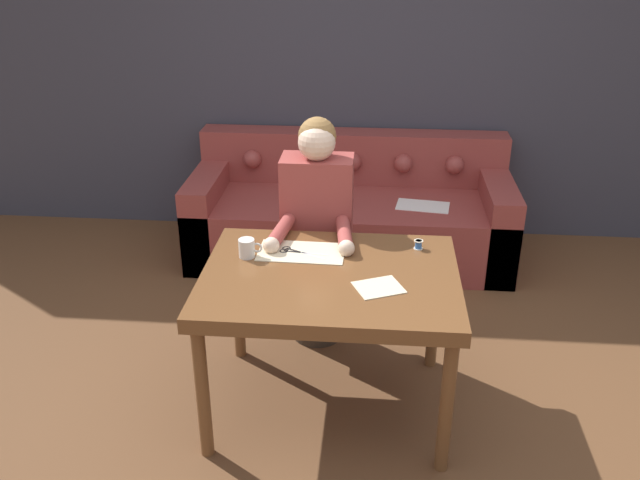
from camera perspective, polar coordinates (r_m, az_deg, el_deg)
ground_plane at (r=3.44m, az=1.96°, el=-14.05°), size 16.00×16.00×0.00m
wall_back at (r=4.95m, az=3.68°, el=15.03°), size 8.00×0.06×2.60m
dining_table at (r=3.09m, az=0.85°, el=-4.09°), size 1.16×0.89×0.74m
couch at (r=4.81m, az=2.57°, el=2.19°), size 2.20×0.91×0.81m
person at (r=3.65m, az=-0.25°, el=0.38°), size 0.44×0.61×1.29m
pattern_paper_main at (r=3.24m, az=-1.57°, el=-1.02°), size 0.42×0.24×0.00m
pattern_paper_offcut at (r=2.95m, az=4.96°, el=-4.00°), size 0.25×0.23×0.00m
scissors at (r=3.25m, az=-2.08°, el=-0.99°), size 0.24×0.13×0.01m
mug at (r=3.20m, az=-6.15°, el=-0.69°), size 0.11×0.08×0.09m
thread_spool at (r=3.30m, az=8.29°, el=-0.39°), size 0.04×0.04×0.05m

